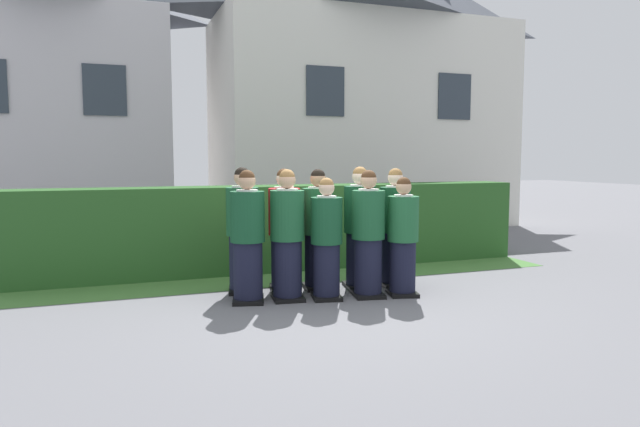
{
  "coord_description": "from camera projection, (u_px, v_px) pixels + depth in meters",
  "views": [
    {
      "loc": [
        -2.54,
        -6.69,
        1.77
      ],
      "look_at": [
        0.0,
        0.26,
        1.05
      ],
      "focal_mm": 32.36,
      "sensor_mm": 36.0,
      "label": 1
    }
  ],
  "objects": [
    {
      "name": "student_front_row_1",
      "position": [
        287.0,
        238.0,
        7.14
      ],
      "size": [
        0.43,
        0.54,
        1.63
      ],
      "color": "black",
      "rests_on": "ground"
    },
    {
      "name": "ground_plane",
      "position": [
        327.0,
        298.0,
        7.29
      ],
      "size": [
        60.0,
        60.0,
        0.0
      ],
      "primitive_type": "plane",
      "color": "slate"
    },
    {
      "name": "school_building_annex",
      "position": [
        54.0,
        88.0,
        13.99
      ],
      "size": [
        5.49,
        4.21,
        6.77
      ],
      "color": "silver",
      "rests_on": "ground"
    },
    {
      "name": "student_front_row_0",
      "position": [
        248.0,
        240.0,
        7.02
      ],
      "size": [
        0.48,
        0.54,
        1.62
      ],
      "color": "black",
      "rests_on": "ground"
    },
    {
      "name": "student_front_row_3",
      "position": [
        368.0,
        237.0,
        7.31
      ],
      "size": [
        0.45,
        0.52,
        1.61
      ],
      "color": "black",
      "rests_on": "ground"
    },
    {
      "name": "student_front_row_4",
      "position": [
        403.0,
        239.0,
        7.39
      ],
      "size": [
        0.45,
        0.51,
        1.52
      ],
      "color": "black",
      "rests_on": "ground"
    },
    {
      "name": "hedge",
      "position": [
        281.0,
        227.0,
        9.14
      ],
      "size": [
        8.2,
        0.7,
        1.33
      ],
      "color": "#285623",
      "rests_on": "ground"
    },
    {
      "name": "student_rear_row_0",
      "position": [
        243.0,
        233.0,
        7.55
      ],
      "size": [
        0.47,
        0.56,
        1.65
      ],
      "color": "black",
      "rests_on": "ground"
    },
    {
      "name": "student_in_red_blazer",
      "position": [
        284.0,
        233.0,
        7.65
      ],
      "size": [
        0.46,
        0.53,
        1.63
      ],
      "color": "black",
      "rests_on": "ground"
    },
    {
      "name": "student_rear_row_3",
      "position": [
        360.0,
        230.0,
        7.8
      ],
      "size": [
        0.45,
        0.53,
        1.65
      ],
      "color": "black",
      "rests_on": "ground"
    },
    {
      "name": "school_building_main",
      "position": [
        361.0,
        78.0,
        15.05
      ],
      "size": [
        7.9,
        3.81,
        7.47
      ],
      "color": "silver",
      "rests_on": "ground"
    },
    {
      "name": "student_rear_row_2",
      "position": [
        318.0,
        232.0,
        7.74
      ],
      "size": [
        0.44,
        0.51,
        1.62
      ],
      "color": "black",
      "rests_on": "ground"
    },
    {
      "name": "student_rear_row_4",
      "position": [
        395.0,
        230.0,
        7.93
      ],
      "size": [
        0.44,
        0.54,
        1.63
      ],
      "color": "black",
      "rests_on": "ground"
    },
    {
      "name": "lawn_strip",
      "position": [
        297.0,
        278.0,
        8.46
      ],
      "size": [
        8.2,
        0.9,
        0.01
      ],
      "primitive_type": "cube",
      "color": "#477A38",
      "rests_on": "ground"
    },
    {
      "name": "student_front_row_2",
      "position": [
        327.0,
        242.0,
        7.19
      ],
      "size": [
        0.43,
        0.5,
        1.52
      ],
      "color": "black",
      "rests_on": "ground"
    }
  ]
}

